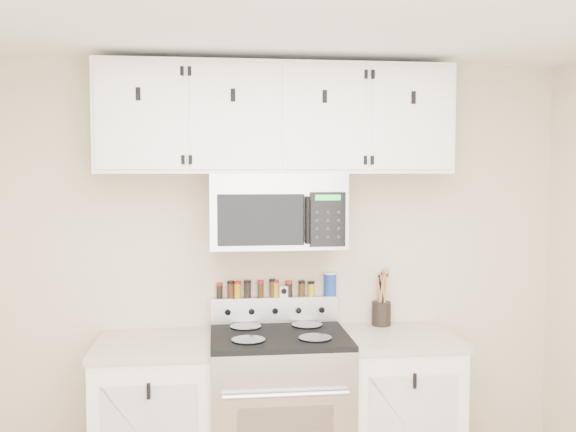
% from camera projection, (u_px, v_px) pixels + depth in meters
% --- Properties ---
extents(back_wall, '(3.50, 0.01, 2.50)m').
position_uv_depth(back_wall, '(274.00, 271.00, 3.87)').
color(back_wall, beige).
rests_on(back_wall, floor).
extents(range, '(0.76, 0.65, 1.10)m').
position_uv_depth(range, '(279.00, 414.00, 3.61)').
color(range, '#B7B7BA').
rests_on(range, floor).
extents(base_cabinet_left, '(0.64, 0.62, 0.92)m').
position_uv_depth(base_cabinet_left, '(155.00, 422.00, 3.56)').
color(base_cabinet_left, white).
rests_on(base_cabinet_left, floor).
extents(base_cabinet_right, '(0.64, 0.62, 0.92)m').
position_uv_depth(base_cabinet_right, '(397.00, 412.00, 3.71)').
color(base_cabinet_right, white).
rests_on(base_cabinet_right, floor).
extents(microwave, '(0.76, 0.44, 0.42)m').
position_uv_depth(microwave, '(277.00, 210.00, 3.66)').
color(microwave, '#9E9EA3').
rests_on(microwave, back_wall).
extents(upper_cabinets, '(2.00, 0.35, 0.62)m').
position_uv_depth(upper_cabinets, '(276.00, 119.00, 3.65)').
color(upper_cabinets, white).
rests_on(upper_cabinets, back_wall).
extents(utensil_crock, '(0.12, 0.12, 0.34)m').
position_uv_depth(utensil_crock, '(381.00, 312.00, 3.88)').
color(utensil_crock, black).
rests_on(utensil_crock, base_cabinet_right).
extents(kitchen_timer, '(0.06, 0.05, 0.07)m').
position_uv_depth(kitchen_timer, '(283.00, 291.00, 3.85)').
color(kitchen_timer, silver).
rests_on(kitchen_timer, range).
extents(salt_canister, '(0.08, 0.08, 0.14)m').
position_uv_depth(salt_canister, '(330.00, 284.00, 3.88)').
color(salt_canister, '#163B97').
rests_on(salt_canister, range).
extents(spice_jar_0, '(0.04, 0.04, 0.09)m').
position_uv_depth(spice_jar_0, '(220.00, 290.00, 3.81)').
color(spice_jar_0, black).
rests_on(spice_jar_0, range).
extents(spice_jar_1, '(0.04, 0.04, 0.10)m').
position_uv_depth(spice_jar_1, '(231.00, 289.00, 3.82)').
color(spice_jar_1, '#452010').
rests_on(spice_jar_1, range).
extents(spice_jar_2, '(0.04, 0.04, 0.10)m').
position_uv_depth(spice_jar_2, '(237.00, 289.00, 3.82)').
color(spice_jar_2, '#C48817').
rests_on(spice_jar_2, range).
extents(spice_jar_3, '(0.04, 0.04, 0.10)m').
position_uv_depth(spice_jar_3, '(247.00, 289.00, 3.83)').
color(spice_jar_3, black).
rests_on(spice_jar_3, range).
extents(spice_jar_4, '(0.04, 0.04, 0.10)m').
position_uv_depth(spice_jar_4, '(261.00, 289.00, 3.84)').
color(spice_jar_4, '#3E260F').
rests_on(spice_jar_4, range).
extents(spice_jar_5, '(0.04, 0.04, 0.11)m').
position_uv_depth(spice_jar_5, '(272.00, 288.00, 3.85)').
color(spice_jar_5, '#442F10').
rests_on(spice_jar_5, range).
extents(spice_jar_6, '(0.04, 0.04, 0.10)m').
position_uv_depth(spice_jar_6, '(276.00, 288.00, 3.85)').
color(spice_jar_6, orange).
rests_on(spice_jar_6, range).
extents(spice_jar_7, '(0.04, 0.04, 0.10)m').
position_uv_depth(spice_jar_7, '(289.00, 289.00, 3.86)').
color(spice_jar_7, black).
rests_on(spice_jar_7, range).
extents(spice_jar_8, '(0.04, 0.04, 0.10)m').
position_uv_depth(spice_jar_8, '(302.00, 288.00, 3.87)').
color(spice_jar_8, '#402C0F').
rests_on(spice_jar_8, range).
extents(spice_jar_9, '(0.04, 0.04, 0.09)m').
position_uv_depth(spice_jar_9, '(311.00, 288.00, 3.87)').
color(spice_jar_9, gold).
rests_on(spice_jar_9, range).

